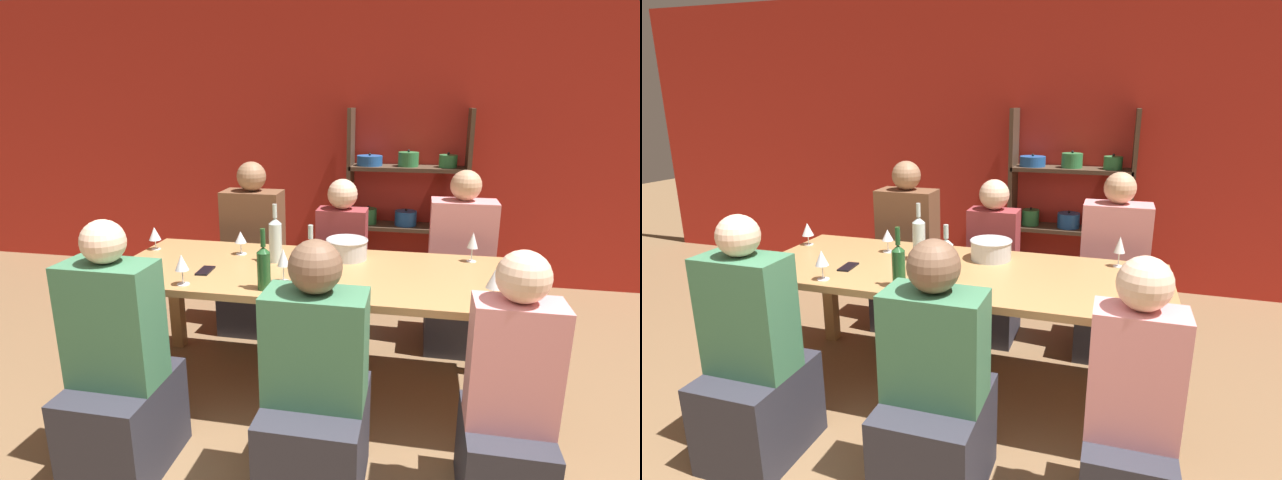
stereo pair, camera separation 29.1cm
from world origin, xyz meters
The scene contains 20 objects.
wall_back_red centered at (0.00, 3.83, 1.35)m, with size 8.80×0.06×2.70m.
shelf_unit centered at (0.33, 3.63, 0.66)m, with size 1.09×0.30×1.65m.
dining_table centered at (-0.12, 1.66, 0.69)m, with size 2.35×0.92×0.78m.
mixing_bowl centered at (0.02, 1.91, 0.84)m, with size 0.26×0.26×0.12m.
wine_bottle_green centered at (-0.39, 1.76, 0.92)m, with size 0.08×0.08×0.35m.
wine_bottle_dark centered at (-0.32, 1.31, 0.90)m, with size 0.07×0.07×0.32m.
wine_bottle_amber centered at (-0.10, 1.43, 0.91)m, with size 0.07×0.07×0.32m.
wine_glass_red_a centered at (-0.65, 1.86, 0.88)m, with size 0.07×0.07×0.15m.
wine_glass_white_a centered at (0.76, 1.99, 0.90)m, with size 0.06×0.06×0.18m.
wine_glass_red_b centered at (-0.76, 1.29, 0.89)m, with size 0.07×0.07×0.17m.
wine_glass_white_b centered at (-0.25, 1.43, 0.91)m, with size 0.07×0.07×0.19m.
wine_glass_empty_a centered at (0.81, 1.35, 0.89)m, with size 0.08×0.08×0.17m.
wine_glass_empty_b centered at (-1.23, 1.85, 0.88)m, with size 0.08×0.08×0.15m.
cell_phone centered at (-0.73, 1.50, 0.78)m, with size 0.08×0.15×0.01m.
person_near_a centered at (-0.89, 0.84, 0.45)m, with size 0.41×0.51×1.22m.
person_far_a centered at (-0.78, 2.49, 0.47)m, with size 0.44×0.55×1.29m.
person_near_b centered at (0.04, 0.86, 0.43)m, with size 0.43×0.54×1.18m.
person_far_b centered at (-0.09, 2.44, 0.45)m, with size 0.35×0.44×1.19m.
person_near_c centered at (0.84, 0.94, 0.44)m, with size 0.35×0.44×1.16m.
person_far_c centered at (0.74, 2.47, 0.46)m, with size 0.44×0.55×1.27m.
Camera 1 is at (0.43, -0.99, 1.71)m, focal length 28.00 mm.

